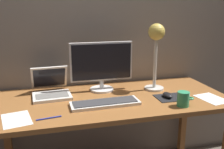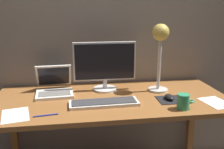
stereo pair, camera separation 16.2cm
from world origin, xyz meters
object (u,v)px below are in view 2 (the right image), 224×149
object	(u,v)px
pen	(46,115)
coffee_mug	(183,102)
monitor	(105,64)
desk_lamp	(160,43)
mouse	(169,97)
keyboard_main	(104,103)
laptop	(54,85)

from	to	relation	value
pen	coffee_mug	bearing A→B (deg)	-1.22
monitor	desk_lamp	distance (m)	0.42
desk_lamp	mouse	bearing A→B (deg)	-86.29
monitor	coffee_mug	size ratio (longest dim) A/B	4.14
monitor	keyboard_main	xyz separation A→B (m)	(-0.04, -0.29, -0.18)
keyboard_main	desk_lamp	xyz separation A→B (m)	(0.43, 0.22, 0.34)
desk_lamp	mouse	size ratio (longest dim) A/B	5.10
laptop	pen	xyz separation A→B (m)	(-0.02, -0.41, -0.05)
desk_lamp	laptop	bearing A→B (deg)	174.68
laptop	coffee_mug	distance (m)	0.90
monitor	mouse	bearing A→B (deg)	-34.13
coffee_mug	pen	xyz separation A→B (m)	(-0.82, 0.02, -0.04)
keyboard_main	pen	bearing A→B (deg)	-160.77
monitor	keyboard_main	bearing A→B (deg)	-97.96
keyboard_main	pen	world-z (taller)	keyboard_main
keyboard_main	laptop	xyz separation A→B (m)	(-0.33, 0.29, 0.04)
desk_lamp	mouse	world-z (taller)	desk_lamp
keyboard_main	coffee_mug	xyz separation A→B (m)	(0.47, -0.14, 0.03)
monitor	laptop	bearing A→B (deg)	-179.37
laptop	keyboard_main	bearing A→B (deg)	-41.34
keyboard_main	coffee_mug	world-z (taller)	coffee_mug
mouse	coffee_mug	size ratio (longest dim) A/B	0.87
keyboard_main	laptop	bearing A→B (deg)	138.66
laptop	monitor	bearing A→B (deg)	0.63
laptop	mouse	distance (m)	0.82
keyboard_main	mouse	distance (m)	0.44
desk_lamp	coffee_mug	xyz separation A→B (m)	(0.04, -0.36, -0.31)
laptop	coffee_mug	world-z (taller)	laptop
mouse	pen	xyz separation A→B (m)	(-0.79, -0.14, -0.02)
keyboard_main	laptop	world-z (taller)	laptop
desk_lamp	coffee_mug	size ratio (longest dim) A/B	4.44
monitor	desk_lamp	world-z (taller)	desk_lamp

